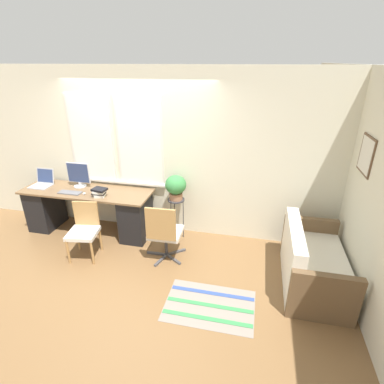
# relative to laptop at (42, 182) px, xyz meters

# --- Properties ---
(ground_plane) EXTENTS (14.00, 14.00, 0.00)m
(ground_plane) POSITION_rel_laptop_xyz_m (1.69, -0.37, -0.83)
(ground_plane) COLOR brown
(wall_back_with_window) EXTENTS (9.00, 0.12, 2.70)m
(wall_back_with_window) POSITION_rel_laptop_xyz_m (1.67, 0.37, 0.53)
(wall_back_with_window) COLOR beige
(wall_back_with_window) RESTS_ON ground_plane
(wall_right_with_picture) EXTENTS (0.08, 9.00, 2.70)m
(wall_right_with_picture) POSITION_rel_laptop_xyz_m (4.89, -0.37, 0.52)
(wall_right_with_picture) COLOR beige
(wall_right_with_picture) RESTS_ON ground_plane
(desk) EXTENTS (2.19, 0.66, 0.77)m
(desk) POSITION_rel_laptop_xyz_m (0.84, -0.04, -0.41)
(desk) COLOR brown
(desk) RESTS_ON ground_plane
(laptop) EXTENTS (0.33, 0.32, 0.27)m
(laptop) POSITION_rel_laptop_xyz_m (0.00, 0.00, 0.00)
(laptop) COLOR #B7B7BC
(laptop) RESTS_ON desk
(monitor) EXTENTS (0.40, 0.21, 0.42)m
(monitor) POSITION_rel_laptop_xyz_m (0.65, 0.11, 0.15)
(monitor) COLOR silver
(monitor) RESTS_ON desk
(keyboard) EXTENTS (0.38, 0.14, 0.02)m
(keyboard) POSITION_rel_laptop_xyz_m (0.65, -0.19, -0.05)
(keyboard) COLOR slate
(keyboard) RESTS_ON desk
(mouse) EXTENTS (0.04, 0.07, 0.03)m
(mouse) POSITION_rel_laptop_xyz_m (0.90, -0.19, -0.04)
(mouse) COLOR silver
(mouse) RESTS_ON desk
(book_stack) EXTENTS (0.25, 0.19, 0.14)m
(book_stack) POSITION_rel_laptop_xyz_m (1.19, -0.20, 0.02)
(book_stack) COLOR white
(book_stack) RESTS_ON desk
(desk_chair_wooden) EXTENTS (0.47, 0.48, 0.82)m
(desk_chair_wooden) POSITION_rel_laptop_xyz_m (1.14, -0.68, -0.38)
(desk_chair_wooden) COLOR #B2844C
(desk_chair_wooden) RESTS_ON ground_plane
(office_chair_swivel) EXTENTS (0.59, 0.61, 0.92)m
(office_chair_swivel) POSITION_rel_laptop_xyz_m (2.35, -0.53, -0.36)
(office_chair_swivel) COLOR #47474C
(office_chair_swivel) RESTS_ON ground_plane
(couch_loveseat) EXTENTS (0.75, 1.38, 0.81)m
(couch_loveseat) POSITION_rel_laptop_xyz_m (4.39, -0.62, -0.54)
(couch_loveseat) COLOR white
(couch_loveseat) RESTS_ON ground_plane
(plant_stand) EXTENTS (0.28, 0.28, 0.70)m
(plant_stand) POSITION_rel_laptop_xyz_m (2.35, 0.12, -0.22)
(plant_stand) COLOR #333338
(plant_stand) RESTS_ON ground_plane
(potted_plant) EXTENTS (0.34, 0.34, 0.40)m
(potted_plant) POSITION_rel_laptop_xyz_m (2.35, 0.12, 0.09)
(potted_plant) COLOR #9E6B4C
(potted_plant) RESTS_ON plant_stand
(floor_rug_striped) EXTENTS (1.08, 0.73, 0.01)m
(floor_rug_striped) POSITION_rel_laptop_xyz_m (3.16, -1.32, -0.83)
(floor_rug_striped) COLOR gray
(floor_rug_striped) RESTS_ON ground_plane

